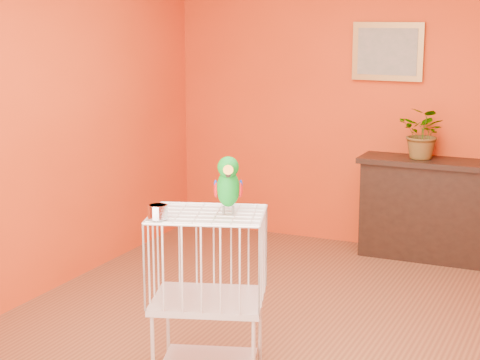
% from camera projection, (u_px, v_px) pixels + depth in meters
% --- Properties ---
extents(ground, '(4.50, 4.50, 0.00)m').
position_uv_depth(ground, '(294.00, 334.00, 5.29)').
color(ground, brown).
rests_on(ground, ground).
extents(room_shell, '(4.50, 4.50, 4.50)m').
position_uv_depth(room_shell, '(297.00, 95.00, 4.97)').
color(room_shell, '#D74214').
rests_on(room_shell, ground).
extents(console_cabinet, '(1.17, 0.42, 0.87)m').
position_uv_depth(console_cabinet, '(427.00, 209.00, 6.85)').
color(console_cabinet, black).
rests_on(console_cabinet, ground).
extents(potted_plant, '(0.51, 0.54, 0.34)m').
position_uv_depth(potted_plant, '(424.00, 139.00, 6.76)').
color(potted_plant, '#26722D').
rests_on(potted_plant, console_cabinet).
extents(framed_picture, '(0.62, 0.04, 0.50)m').
position_uv_depth(framed_picture, '(388.00, 52.00, 6.91)').
color(framed_picture, '#A3793A').
rests_on(framed_picture, room_shell).
extents(birdcage, '(0.75, 0.66, 0.98)m').
position_uv_depth(birdcage, '(208.00, 292.00, 4.61)').
color(birdcage, beige).
rests_on(birdcage, ground).
extents(feed_cup, '(0.11, 0.11, 0.08)m').
position_uv_depth(feed_cup, '(158.00, 212.00, 4.37)').
color(feed_cup, silver).
rests_on(feed_cup, birdcage).
extents(parrot, '(0.20, 0.30, 0.34)m').
position_uv_depth(parrot, '(228.00, 184.00, 4.46)').
color(parrot, '#59544C').
rests_on(parrot, birdcage).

